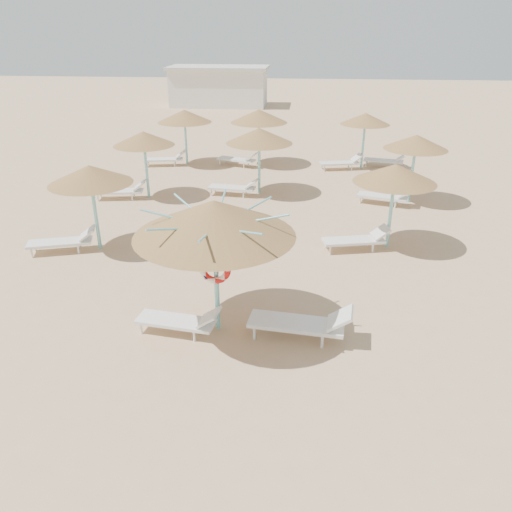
{
  "coord_description": "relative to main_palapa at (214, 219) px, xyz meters",
  "views": [
    {
      "loc": [
        1.58,
        -9.59,
        6.4
      ],
      "look_at": [
        0.51,
        1.36,
        1.3
      ],
      "focal_mm": 35.0,
      "sensor_mm": 36.0,
      "label": 1
    }
  ],
  "objects": [
    {
      "name": "main_palapa",
      "position": [
        0.0,
        0.0,
        0.0
      ],
      "size": [
        3.48,
        3.48,
        3.12
      ],
      "color": "#7ACED3",
      "rests_on": "ground"
    },
    {
      "name": "ground",
      "position": [
        0.25,
        -0.09,
        -2.71
      ],
      "size": [
        120.0,
        120.0,
        0.0
      ],
      "primitive_type": "plane",
      "color": "tan",
      "rests_on": "ground"
    },
    {
      "name": "lounger_main_a",
      "position": [
        -0.79,
        -0.29,
        -2.38
      ],
      "size": [
        1.99,
        0.84,
        0.7
      ],
      "rotation": [
        0.0,
        0.0,
        -0.14
      ],
      "color": "white",
      "rests_on": "ground"
    },
    {
      "name": "lounger_main_b",
      "position": [
        1.96,
        -0.21,
        -2.32
      ],
      "size": [
        2.35,
        0.94,
        0.83
      ],
      "rotation": [
        0.0,
        0.0,
        -0.12
      ],
      "color": "white",
      "rests_on": "ground"
    },
    {
      "name": "palapa_field",
      "position": [
        -0.0,
        10.68,
        -0.41
      ],
      "size": [
        13.81,
        13.52,
        2.71
      ],
      "color": "#7ACED3",
      "rests_on": "ground"
    },
    {
      "name": "service_hut",
      "position": [
        -5.75,
        34.91,
        -1.07
      ],
      "size": [
        8.4,
        4.4,
        3.25
      ],
      "color": "silver",
      "rests_on": "ground"
    }
  ]
}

